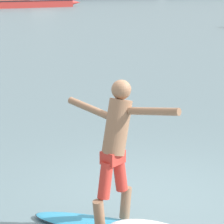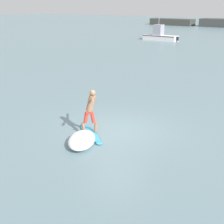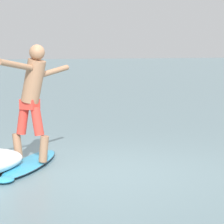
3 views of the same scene
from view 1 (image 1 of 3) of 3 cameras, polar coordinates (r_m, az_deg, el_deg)
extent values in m
plane|color=slate|center=(7.74, 4.24, -9.22)|extent=(200.00, 200.00, 0.00)
cone|color=black|center=(7.17, -6.74, -11.87)|extent=(0.07, 0.07, 0.14)
cone|color=black|center=(7.21, -5.16, -11.66)|extent=(0.07, 0.07, 0.14)
cylinder|color=#996D4F|center=(6.86, 1.47, -9.71)|extent=(0.22, 0.21, 0.42)
cylinder|color=red|center=(6.61, 0.87, -6.67)|extent=(0.27, 0.25, 0.46)
cylinder|color=#996D4F|center=(6.50, -1.38, -11.14)|extent=(0.22, 0.21, 0.42)
cylinder|color=red|center=(6.41, -0.72, -7.38)|extent=(0.27, 0.25, 0.46)
cube|color=red|center=(6.42, 0.09, -4.86)|extent=(0.33, 0.31, 0.16)
cylinder|color=#996D4F|center=(6.36, 0.54, -1.59)|extent=(0.51, 0.47, 0.71)
sphere|color=#996D4F|center=(6.31, 1.00, 2.42)|extent=(0.24, 0.24, 0.24)
cylinder|color=#996D4F|center=(6.68, -2.42, 0.40)|extent=(0.47, 0.64, 0.21)
cylinder|color=#996D4F|center=(6.05, 4.48, 0.07)|extent=(0.47, 0.64, 0.20)
cube|color=red|center=(53.53, -8.64, 11.47)|extent=(8.07, 3.36, 0.72)
cone|color=red|center=(54.96, -4.09, 11.67)|extent=(1.47, 0.93, 0.72)
cube|color=black|center=(53.51, -8.65, 11.79)|extent=(8.01, 3.42, 0.08)
camera|label=2|loc=(9.81, 102.59, 9.89)|focal=50.00mm
camera|label=3|loc=(10.19, 54.76, 1.03)|focal=85.00mm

